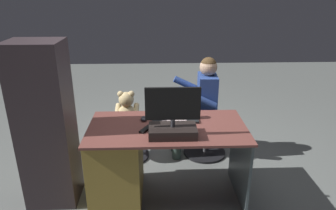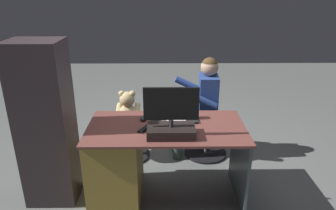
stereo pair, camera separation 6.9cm
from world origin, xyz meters
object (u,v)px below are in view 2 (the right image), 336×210
Objects in this scene: tv_remote at (144,129)px; office_chair_teddy at (129,136)px; visitor_chair at (206,134)px; person at (201,100)px; teddy_bear at (128,108)px; desk at (126,160)px; cup at (195,113)px; keyboard at (175,120)px; computer_mouse at (143,118)px; monitor at (171,123)px.

tv_remote reaches higher than office_chair_teddy.
person is (0.07, 0.00, 0.42)m from visitor_chair.
teddy_bear is at bearing -90.00° from office_chair_teddy.
person is (-0.76, -0.77, 0.30)m from desk.
desk is 0.76m from cup.
keyboard is 2.80× the size of tv_remote.
visitor_chair is (-0.68, -0.63, -0.48)m from computer_mouse.
office_chair_teddy is 1.23× the size of teddy_bear.
monitor is at bearing 157.01° from desk.
computer_mouse is (0.25, -0.31, -0.10)m from monitor.
teddy_bear is (0.06, -0.74, 0.22)m from desk.
cup reaches higher than desk.
teddy_bear is (0.46, -0.91, -0.24)m from monitor.
tv_remote is at bearing 55.10° from person.
keyboard is at bearing 129.39° from office_chair_teddy.
monitor is 0.38× the size of person.
office_chair_teddy is (0.24, -0.80, -0.47)m from tv_remote.
office_chair_teddy is at bearing 2.73° from person.
visitor_chair is 0.43× the size of person.
computer_mouse is 0.88m from person.
keyboard is at bearing 175.72° from computer_mouse.
computer_mouse is 0.96× the size of cup.
tv_remote is 0.39× the size of teddy_bear.
monitor is 4.62× the size of computer_mouse.
keyboard is 0.85× the size of visitor_chair.
person reaches higher than cup.
office_chair_teddy is at bearing 90.00° from teddy_bear.
monitor reaches higher than office_chair_teddy.
desk is at bearing 15.52° from cup.
teddy_bear reaches higher than desk.
computer_mouse is at bearing -54.28° from tv_remote.
teddy_bear is (0.00, -0.01, 0.34)m from office_chair_teddy.
teddy_bear is (0.69, -0.57, -0.17)m from cup.
visitor_chair is at bearing -177.27° from person.
computer_mouse reaches higher than desk.
computer_mouse is at bearing -51.37° from monitor.
cup is at bearing -123.06° from monitor.
monitor is at bearing 116.90° from teddy_bear.
person is (-0.13, -0.59, -0.09)m from cup.
person reaches higher than keyboard.
tv_remote is at bearing 159.73° from desk.
monitor reaches higher than visitor_chair.
office_chair_teddy is at bearing -50.61° from keyboard.
teddy_bear is at bearing 1.82° from person.
computer_mouse reaches higher than tv_remote.
teddy_bear reaches higher than keyboard.
visitor_chair is at bearing -98.40° from tv_remote.
monitor is 1.05m from teddy_bear.
desk is 0.74m from office_chair_teddy.
computer_mouse is at bearing 43.08° from visitor_chair.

